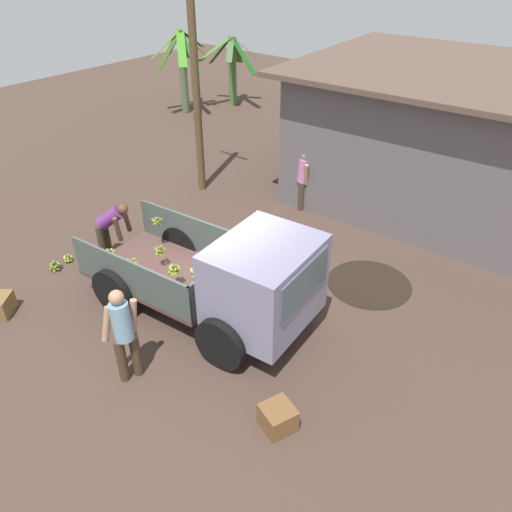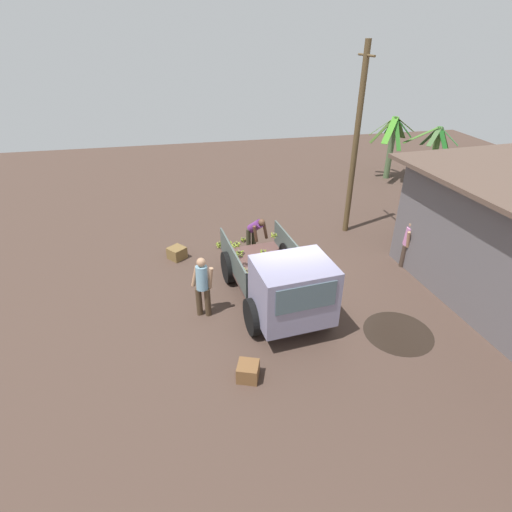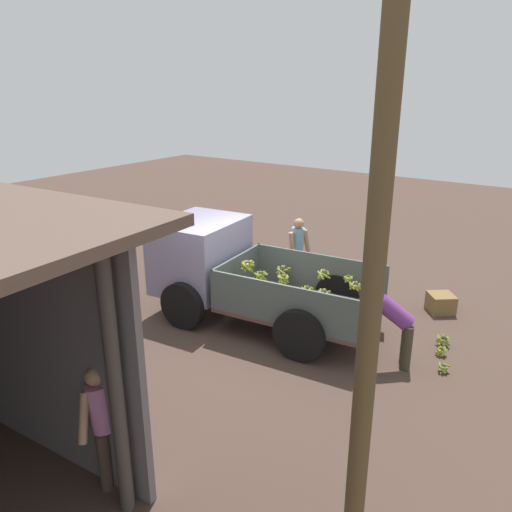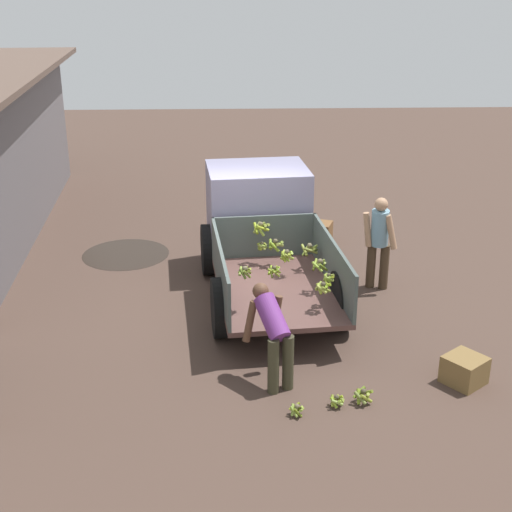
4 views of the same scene
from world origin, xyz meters
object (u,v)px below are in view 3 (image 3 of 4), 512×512
banana_bunch_on_ground_1 (441,351)px  banana_bunch_on_ground_2 (444,367)px  utility_pole (376,251)px  person_worker_loading (395,323)px  wooden_crate_1 (197,268)px  person_foreground_visitor (297,250)px  person_bystander_near_shed (101,421)px  cargo_truck (221,266)px  wooden_crate_0 (441,303)px  banana_bunch_on_ground_0 (443,340)px

banana_bunch_on_ground_1 → banana_bunch_on_ground_2: same height
utility_pole → person_worker_loading: bearing=-75.7°
person_worker_loading → wooden_crate_1: (5.47, -1.31, -0.60)m
person_foreground_visitor → person_worker_loading: bearing=-14.4°
utility_pole → person_bystander_near_shed: (2.79, 0.81, -2.37)m
cargo_truck → person_worker_loading: 3.65m
banana_bunch_on_ground_2 → wooden_crate_0: bearing=-73.4°
utility_pole → wooden_crate_1: utility_pole is taller
banana_bunch_on_ground_0 → wooden_crate_0: 1.53m
utility_pole → banana_bunch_on_ground_0: size_ratio=22.81×
banana_bunch_on_ground_1 → banana_bunch_on_ground_2: (-0.18, 0.53, 0.00)m
banana_bunch_on_ground_0 → banana_bunch_on_ground_1: bearing=100.8°
banana_bunch_on_ground_0 → wooden_crate_1: 6.02m
person_bystander_near_shed → banana_bunch_on_ground_2: (-2.66, -4.71, -0.76)m
person_foreground_visitor → banana_bunch_on_ground_0: (-3.58, 0.87, -0.81)m
person_worker_loading → wooden_crate_1: size_ratio=2.97×
wooden_crate_0 → banana_bunch_on_ground_1: bearing=105.9°
utility_pole → wooden_crate_0: 6.99m
utility_pole → person_bystander_near_shed: size_ratio=4.09×
person_worker_loading → wooden_crate_1: person_worker_loading is taller
banana_bunch_on_ground_1 → wooden_crate_1: 6.11m
person_foreground_visitor → banana_bunch_on_ground_0: 3.77m
person_foreground_visitor → banana_bunch_on_ground_1: person_foreground_visitor is taller
wooden_crate_0 → banana_bunch_on_ground_0: bearing=107.1°
person_worker_loading → banana_bunch_on_ground_2: size_ratio=6.50×
person_worker_loading → wooden_crate_0: size_ratio=2.73×
cargo_truck → banana_bunch_on_ground_2: size_ratio=22.16×
person_foreground_visitor → banana_bunch_on_ground_0: bearing=5.5°
banana_bunch_on_ground_1 → wooden_crate_1: (6.09, -0.51, 0.10)m
person_worker_loading → banana_bunch_on_ground_1: bearing=-153.3°
cargo_truck → person_foreground_visitor: cargo_truck is taller
person_worker_loading → banana_bunch_on_ground_1: 1.22m
banana_bunch_on_ground_1 → wooden_crate_1: wooden_crate_1 is taller
banana_bunch_on_ground_2 → utility_pole: bearing=91.9°
person_bystander_near_shed → wooden_crate_1: (3.61, -5.76, -0.67)m
cargo_truck → utility_pole: utility_pole is taller
person_bystander_near_shed → wooden_crate_1: size_ratio=3.44×
banana_bunch_on_ground_2 → wooden_crate_0: size_ratio=0.42×
utility_pole → person_bystander_near_shed: 3.75m
banana_bunch_on_ground_0 → person_foreground_visitor: bearing=-13.6°
utility_pole → banana_bunch_on_ground_0: (0.38, -4.79, -3.10)m
person_bystander_near_shed → banana_bunch_on_ground_1: bearing=-147.9°
utility_pole → banana_bunch_on_ground_1: size_ratio=31.02×
person_bystander_near_shed → banana_bunch_on_ground_1: size_ratio=7.58×
utility_pole → banana_bunch_on_ground_0: bearing=-85.5°
banana_bunch_on_ground_1 → wooden_crate_0: 1.88m
person_foreground_visitor → person_worker_loading: person_foreground_visitor is taller
banana_bunch_on_ground_0 → utility_pole: bearing=94.5°
person_worker_loading → banana_bunch_on_ground_2: bearing=172.6°
banana_bunch_on_ground_0 → wooden_crate_0: (0.45, -1.46, 0.07)m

